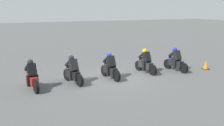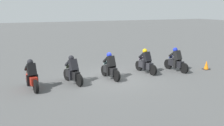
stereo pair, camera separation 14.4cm
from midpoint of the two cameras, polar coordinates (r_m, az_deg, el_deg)
The scene contains 7 objects.
ground_plane at distance 15.03m, azimuth 0.23°, elevation -3.33°, with size 120.00×120.00×0.00m, color #505151.
rider_lane_a at distance 17.09m, azimuth 14.12°, elevation 0.34°, with size 2.04×0.59×1.51m.
rider_lane_b at distance 16.24m, azimuth 7.69°, elevation 0.00°, with size 2.04×0.58×1.51m.
rider_lane_c at distance 14.78m, azimuth -0.11°, elevation -1.10°, with size 2.04×0.57×1.51m.
rider_lane_d at distance 14.04m, azimuth -8.32°, elevation -1.94°, with size 2.02×0.65×1.51m.
rider_lane_e at distance 13.46m, azimuth -16.91°, elevation -2.97°, with size 2.04×0.58×1.51m.
traffic_cone at distance 18.16m, azimuth 20.21°, elevation -0.50°, with size 0.40×0.40×0.58m.
Camera 2 is at (-13.28, 5.77, 4.01)m, focal length 41.67 mm.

